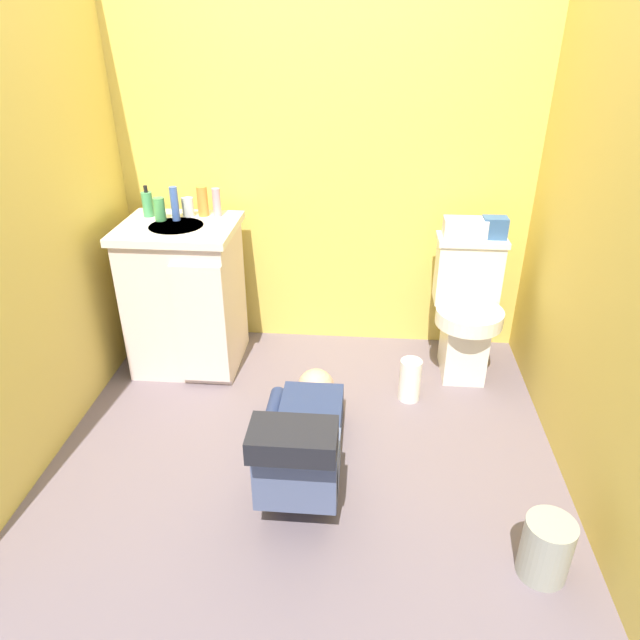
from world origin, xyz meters
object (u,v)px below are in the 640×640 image
object	(u,v)px
person_plumber	(304,439)
tissue_box	(465,228)
faucet	(184,207)
bottle_green	(160,209)
bottle_blue	(175,204)
bottle_amber	(203,201)
bottle_white	(189,207)
paper_towel_roll	(410,380)
toilet	(466,310)
trash_can	(546,548)
soap_dispenser	(148,204)
vanity_cabinet	(186,295)
bottle_pink	(217,202)
toiletry_bag	(495,228)

from	to	relation	value
person_plumber	tissue_box	size ratio (longest dim) A/B	4.84
faucet	bottle_green	bearing A→B (deg)	-142.25
bottle_blue	bottle_amber	xyz separation A→B (m)	(0.12, 0.09, -0.01)
bottle_white	paper_towel_roll	xyz separation A→B (m)	(1.20, -0.42, -0.76)
person_plumber	toilet	bearing A→B (deg)	49.12
bottle_amber	trash_can	bearing A→B (deg)	-43.50
paper_towel_roll	faucet	bearing A→B (deg)	161.14
tissue_box	soap_dispenser	size ratio (longest dim) A/B	1.33
tissue_box	bottle_white	world-z (taller)	bottle_white
tissue_box	vanity_cabinet	bearing A→B (deg)	-174.73
vanity_cabinet	tissue_box	distance (m)	1.53
tissue_box	trash_can	bearing A→B (deg)	-83.47
vanity_cabinet	bottle_pink	xyz separation A→B (m)	(0.17, 0.16, 0.48)
tissue_box	bottle_amber	bearing A→B (deg)	178.97
bottle_green	paper_towel_roll	bearing A→B (deg)	-14.23
tissue_box	bottle_amber	world-z (taller)	bottle_amber
vanity_cabinet	tissue_box	size ratio (longest dim) A/B	3.73
bottle_green	bottle_amber	size ratio (longest dim) A/B	0.76
soap_dispenser	bottle_amber	distance (m)	0.29
bottle_green	bottle_pink	xyz separation A→B (m)	(0.28, 0.09, 0.02)
person_plumber	soap_dispenser	bearing A→B (deg)	133.37
vanity_cabinet	bottle_amber	bearing A→B (deg)	59.24
bottle_green	bottle_amber	bearing A→B (deg)	25.34
toilet	trash_can	distance (m)	1.38
toiletry_bag	trash_can	world-z (taller)	toiletry_bag
vanity_cabinet	toilet	bearing A→B (deg)	1.73
person_plumber	bottle_pink	size ratio (longest dim) A/B	7.07
bottle_blue	toiletry_bag	bearing A→B (deg)	2.21
vanity_cabinet	paper_towel_roll	bearing A→B (deg)	-12.59
bottle_green	bottle_blue	bearing A→B (deg)	5.69
vanity_cabinet	bottle_blue	distance (m)	0.50
vanity_cabinet	faucet	size ratio (longest dim) A/B	8.20
paper_towel_roll	bottle_blue	bearing A→B (deg)	164.54
faucet	person_plumber	xyz separation A→B (m)	(0.74, -1.01, -0.69)
toiletry_bag	bottle_green	xyz separation A→B (m)	(-1.74, -0.07, 0.08)
bottle_pink	paper_towel_roll	bearing A→B (deg)	-22.30
trash_can	person_plumber	bearing A→B (deg)	153.73
bottle_amber	bottle_pink	xyz separation A→B (m)	(0.08, -0.00, -0.00)
bottle_white	bottle_amber	xyz separation A→B (m)	(0.07, 0.02, 0.03)
tissue_box	bottle_green	world-z (taller)	bottle_green
person_plumber	toiletry_bag	distance (m)	1.48
toilet	soap_dispenser	xyz separation A→B (m)	(-1.72, 0.08, 0.52)
bottle_amber	toilet	bearing A→B (deg)	-4.62
vanity_cabinet	paper_towel_roll	size ratio (longest dim) A/B	3.59
bottle_amber	bottle_pink	distance (m)	0.08
bottle_pink	paper_towel_roll	xyz separation A→B (m)	(1.05, -0.43, -0.78)
person_plumber	bottle_white	size ratio (longest dim) A/B	10.47
faucet	bottle_amber	size ratio (longest dim) A/B	0.63
tissue_box	person_plumber	bearing A→B (deg)	-126.57
toiletry_bag	bottle_green	distance (m)	1.74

